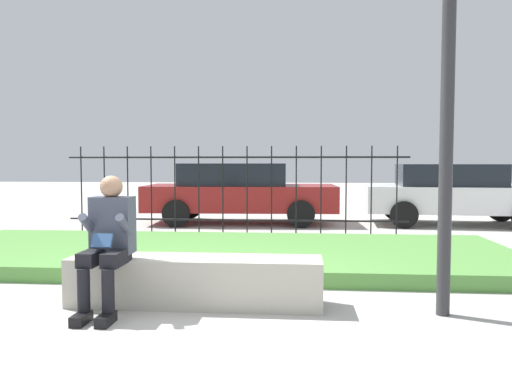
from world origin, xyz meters
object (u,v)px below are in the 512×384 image
person_seated_reader (108,238)px  car_parked_right (453,193)px  car_parked_center (239,192)px  street_lamp (448,63)px  stone_bench (195,284)px

person_seated_reader → car_parked_right: car_parked_right is taller
car_parked_center → street_lamp: 7.46m
car_parked_center → car_parked_right: car_parked_center is taller
stone_bench → person_seated_reader: person_seated_reader is taller
stone_bench → person_seated_reader: bearing=-159.2°
car_parked_center → street_lamp: (2.69, -6.79, 1.55)m
person_seated_reader → street_lamp: (3.08, 0.16, 1.58)m
car_parked_right → street_lamp: bearing=-103.2°
stone_bench → car_parked_center: bearing=93.2°
person_seated_reader → car_parked_center: 6.96m
stone_bench → car_parked_right: (4.48, 6.77, 0.50)m
stone_bench → street_lamp: 3.11m
street_lamp → car_parked_right: bearing=72.6°
person_seated_reader → car_parked_right: bearing=53.5°
stone_bench → street_lamp: bearing=-3.0°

